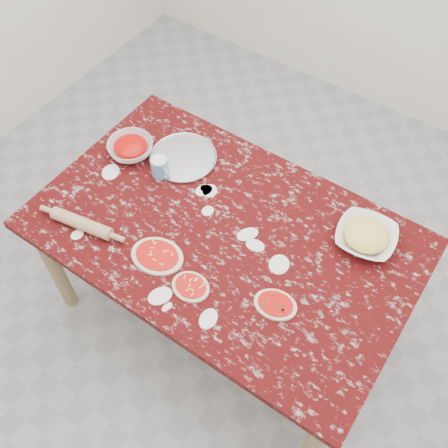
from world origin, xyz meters
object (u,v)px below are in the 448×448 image
pizza_tray (183,158)px  sauce_bowl (131,148)px  cheese_bowl (366,237)px  worktable (224,242)px  flour_mug (160,167)px  rolling_pin (82,223)px

pizza_tray → sauce_bowl: (-0.22, -0.11, 0.03)m
sauce_bowl → cheese_bowl: bearing=8.4°
cheese_bowl → sauce_bowl: bearing=-171.6°
worktable → pizza_tray: size_ratio=5.19×
worktable → flour_mug: (-0.42, 0.10, 0.13)m
worktable → flour_mug: flour_mug is taller
pizza_tray → rolling_pin: 0.57m
pizza_tray → sauce_bowl: size_ratio=1.46×
cheese_bowl → rolling_pin: cheese_bowl is taller
sauce_bowl → rolling_pin: size_ratio=0.76×
worktable → rolling_pin: (-0.50, -0.32, 0.11)m
flour_mug → rolling_pin: bearing=-101.4°
cheese_bowl → flour_mug: size_ratio=2.09×
cheese_bowl → rolling_pin: (-1.01, -0.61, -0.00)m
sauce_bowl → cheese_bowl: size_ratio=0.87×
flour_mug → rolling_pin: flour_mug is taller
worktable → sauce_bowl: (-0.61, 0.12, 0.12)m
rolling_pin → pizza_tray: bearing=78.7°
sauce_bowl → worktable: bearing=-11.2°
worktable → pizza_tray: pizza_tray is taller
pizza_tray → sauce_bowl: sauce_bowl is taller
pizza_tray → flour_mug: flour_mug is taller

